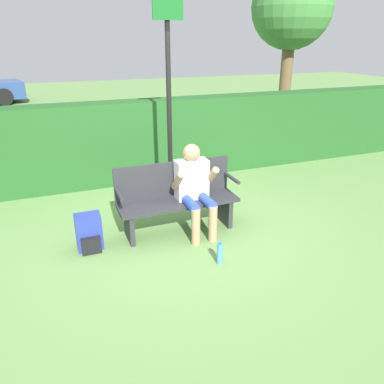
{
  "coord_description": "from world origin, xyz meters",
  "views": [
    {
      "loc": [
        -1.45,
        -4.26,
        2.42
      ],
      "look_at": [
        0.15,
        -0.1,
        0.58
      ],
      "focal_mm": 35.0,
      "sensor_mm": 36.0,
      "label": 1
    }
  ],
  "objects_px": {
    "park_bench": "(177,198)",
    "person_seated": "(194,185)",
    "water_bottle": "(220,253)",
    "tree": "(292,9)",
    "backpack": "(89,233)",
    "signpost": "(169,91)"
  },
  "relations": [
    {
      "from": "park_bench",
      "to": "backpack",
      "type": "bearing_deg",
      "value": -174.75
    },
    {
      "from": "park_bench",
      "to": "person_seated",
      "type": "xyz_separation_m",
      "value": [
        0.2,
        -0.13,
        0.2
      ]
    },
    {
      "from": "signpost",
      "to": "tree",
      "type": "height_order",
      "value": "tree"
    },
    {
      "from": "person_seated",
      "to": "tree",
      "type": "height_order",
      "value": "tree"
    },
    {
      "from": "park_bench",
      "to": "signpost",
      "type": "distance_m",
      "value": 1.52
    },
    {
      "from": "water_bottle",
      "to": "tree",
      "type": "height_order",
      "value": "tree"
    },
    {
      "from": "park_bench",
      "to": "water_bottle",
      "type": "xyz_separation_m",
      "value": [
        0.18,
        -0.99,
        -0.33
      ]
    },
    {
      "from": "park_bench",
      "to": "tree",
      "type": "xyz_separation_m",
      "value": [
        4.84,
        4.78,
        2.65
      ]
    },
    {
      "from": "backpack",
      "to": "water_bottle",
      "type": "bearing_deg",
      "value": -33.11
    },
    {
      "from": "backpack",
      "to": "tree",
      "type": "height_order",
      "value": "tree"
    },
    {
      "from": "signpost",
      "to": "park_bench",
      "type": "bearing_deg",
      "value": -102.59
    },
    {
      "from": "water_bottle",
      "to": "park_bench",
      "type": "bearing_deg",
      "value": 100.05
    },
    {
      "from": "park_bench",
      "to": "water_bottle",
      "type": "relative_size",
      "value": 5.8
    },
    {
      "from": "backpack",
      "to": "tree",
      "type": "distance_m",
      "value": 8.28
    },
    {
      "from": "tree",
      "to": "backpack",
      "type": "bearing_deg",
      "value": -140.89
    },
    {
      "from": "backpack",
      "to": "tree",
      "type": "bearing_deg",
      "value": 39.11
    },
    {
      "from": "person_seated",
      "to": "tree",
      "type": "relative_size",
      "value": 0.28
    },
    {
      "from": "park_bench",
      "to": "signpost",
      "type": "height_order",
      "value": "signpost"
    },
    {
      "from": "backpack",
      "to": "water_bottle",
      "type": "distance_m",
      "value": 1.62
    },
    {
      "from": "backpack",
      "to": "water_bottle",
      "type": "relative_size",
      "value": 1.64
    },
    {
      "from": "park_bench",
      "to": "signpost",
      "type": "bearing_deg",
      "value": 77.41
    },
    {
      "from": "person_seated",
      "to": "water_bottle",
      "type": "xyz_separation_m",
      "value": [
        -0.02,
        -0.86,
        -0.52
      ]
    }
  ]
}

